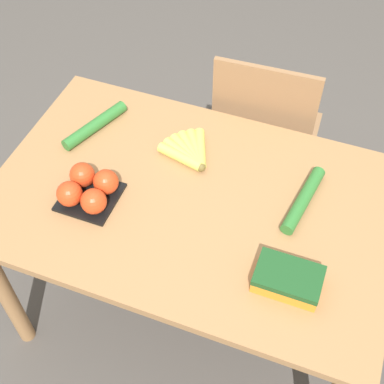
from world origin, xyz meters
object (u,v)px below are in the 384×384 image
(carrot_bag, at_px, (288,278))
(cucumber_near, at_px, (303,200))
(banana_bunch, at_px, (190,152))
(tomato_pack, at_px, (88,189))
(cucumber_far, at_px, (95,125))
(chair, at_px, (263,138))

(carrot_bag, height_order, cucumber_near, carrot_bag)
(banana_bunch, bearing_deg, cucumber_near, -9.65)
(tomato_pack, height_order, cucumber_far, tomato_pack)
(banana_bunch, distance_m, carrot_bag, 0.57)
(tomato_pack, relative_size, cucumber_near, 0.64)
(chair, bearing_deg, cucumber_near, 113.23)
(cucumber_near, bearing_deg, chair, 115.62)
(tomato_pack, distance_m, cucumber_far, 0.31)
(banana_bunch, relative_size, carrot_bag, 0.98)
(tomato_pack, bearing_deg, cucumber_near, 18.64)
(banana_bunch, height_order, cucumber_near, cucumber_near)
(carrot_bag, distance_m, cucumber_near, 0.30)
(cucumber_far, bearing_deg, carrot_bag, -25.10)
(cucumber_near, bearing_deg, carrot_bag, -85.30)
(tomato_pack, bearing_deg, banana_bunch, 50.82)
(tomato_pack, height_order, cucumber_near, tomato_pack)
(chair, relative_size, banana_bunch, 5.08)
(cucumber_near, height_order, cucumber_far, same)
(chair, xyz_separation_m, tomato_pack, (-0.40, -0.72, 0.31))
(cucumber_far, bearing_deg, chair, 39.48)
(chair, relative_size, carrot_bag, 5.00)
(carrot_bag, bearing_deg, cucumber_far, 154.90)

